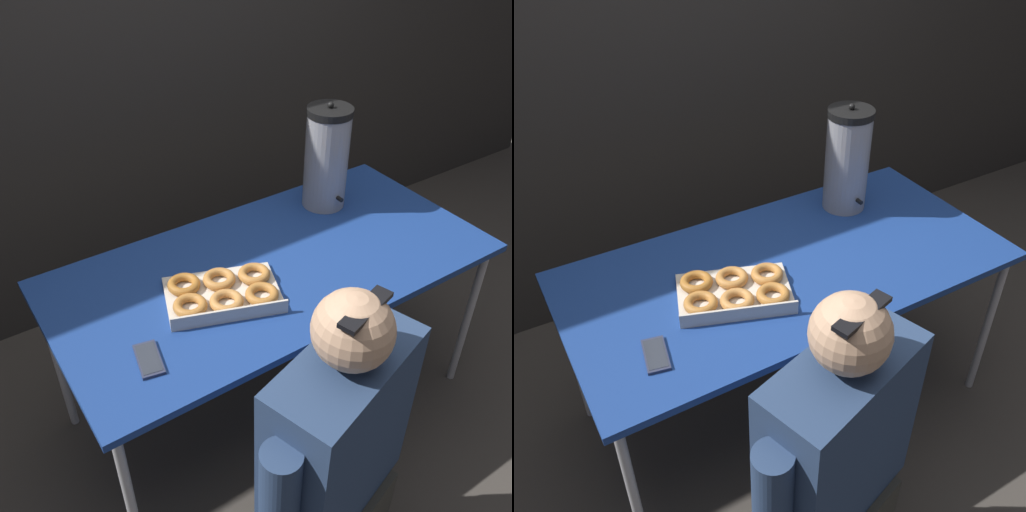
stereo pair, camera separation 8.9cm
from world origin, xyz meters
The scene contains 7 objects.
ground_plane centered at (0.00, 0.00, 0.00)m, with size 12.00×12.00×0.00m, color #3D3833.
back_wall centered at (0.00, 1.06, 1.31)m, with size 6.00×0.11×2.61m.
folding_table centered at (0.00, 0.00, 0.70)m, with size 1.60×0.79×0.74m.
donut_box centered at (-0.25, -0.07, 0.76)m, with size 0.44×0.37×0.05m.
coffee_urn centered at (0.41, 0.22, 0.95)m, with size 0.18×0.20×0.44m.
cell_phone centered at (-0.58, -0.19, 0.75)m, with size 0.09×0.15×0.01m.
person_seated centered at (-0.27, -0.68, 0.56)m, with size 0.58×0.34×1.19m.
Camera 1 is at (-0.95, -1.33, 1.97)m, focal length 40.00 mm.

